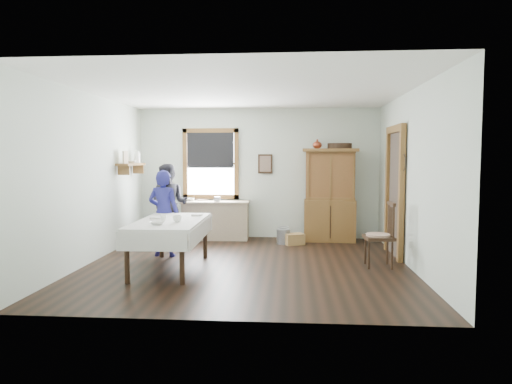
% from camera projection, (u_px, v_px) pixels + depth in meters
% --- Properties ---
extents(room, '(5.01, 5.01, 2.70)m').
position_uv_depth(room, '(247.00, 179.00, 7.07)').
color(room, black).
rests_on(room, ground).
extents(window, '(1.18, 0.07, 1.48)m').
position_uv_depth(window, '(211.00, 160.00, 9.58)').
color(window, white).
rests_on(window, room).
extents(doorway, '(0.09, 1.14, 2.22)m').
position_uv_depth(doorway, '(395.00, 188.00, 7.75)').
color(doorway, '#463B32').
rests_on(doorway, room).
extents(wall_shelf, '(0.24, 1.00, 0.44)m').
position_uv_depth(wall_shelf, '(132.00, 163.00, 8.76)').
color(wall_shelf, olive).
rests_on(wall_shelf, room).
extents(framed_picture, '(0.30, 0.04, 0.40)m').
position_uv_depth(framed_picture, '(265.00, 164.00, 9.49)').
color(framed_picture, black).
rests_on(framed_picture, room).
extents(rug_beater, '(0.01, 0.27, 0.27)m').
position_uv_depth(rug_beater, '(404.00, 155.00, 7.16)').
color(rug_beater, black).
rests_on(rug_beater, room).
extents(work_counter, '(1.40, 0.57, 0.79)m').
position_uv_depth(work_counter, '(216.00, 220.00, 9.38)').
color(work_counter, tan).
rests_on(work_counter, room).
extents(china_hutch, '(1.11, 0.55, 1.86)m').
position_uv_depth(china_hutch, '(330.00, 195.00, 9.14)').
color(china_hutch, olive).
rests_on(china_hutch, room).
extents(dining_table, '(1.02, 1.89, 0.75)m').
position_uv_depth(dining_table, '(170.00, 245.00, 6.84)').
color(dining_table, silver).
rests_on(dining_table, room).
extents(spindle_chair, '(0.49, 0.49, 1.01)m').
position_uv_depth(spindle_chair, '(379.00, 234.00, 6.99)').
color(spindle_chair, black).
rests_on(spindle_chair, room).
extents(pail, '(0.34, 0.34, 0.28)m').
position_uv_depth(pail, '(283.00, 237.00, 8.89)').
color(pail, gray).
rests_on(pail, room).
extents(wicker_basket, '(0.43, 0.38, 0.21)m').
position_uv_depth(wicker_basket, '(294.00, 239.00, 8.81)').
color(wicker_basket, '#AC804E').
rests_on(wicker_basket, room).
extents(woman_blue, '(0.53, 0.38, 1.36)m').
position_uv_depth(woman_blue, '(164.00, 216.00, 7.73)').
color(woman_blue, navy).
rests_on(woman_blue, room).
extents(figure_dark, '(0.73, 0.58, 1.44)m').
position_uv_depth(figure_dark, '(169.00, 207.00, 8.87)').
color(figure_dark, black).
rests_on(figure_dark, room).
extents(table_cup_a, '(0.15, 0.15, 0.10)m').
position_uv_depth(table_cup_a, '(177.00, 219.00, 6.61)').
color(table_cup_a, white).
rests_on(table_cup_a, dining_table).
extents(table_cup_b, '(0.12, 0.12, 0.09)m').
position_uv_depth(table_cup_b, '(163.00, 218.00, 6.74)').
color(table_cup_b, white).
rests_on(table_cup_b, dining_table).
extents(table_bowl, '(0.26, 0.26, 0.05)m').
position_uv_depth(table_bowl, '(157.00, 223.00, 6.35)').
color(table_bowl, white).
rests_on(table_bowl, dining_table).
extents(counter_book, '(0.25, 0.27, 0.02)m').
position_uv_depth(counter_book, '(197.00, 200.00, 9.49)').
color(counter_book, '#7C6253').
rests_on(counter_book, work_counter).
extents(counter_bowl, '(0.22, 0.22, 0.06)m').
position_uv_depth(counter_bowl, '(190.00, 200.00, 9.37)').
color(counter_bowl, white).
rests_on(counter_bowl, work_counter).
extents(shelf_bowl, '(0.22, 0.22, 0.05)m').
position_uv_depth(shelf_bowl, '(132.00, 162.00, 8.78)').
color(shelf_bowl, white).
rests_on(shelf_bowl, wall_shelf).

